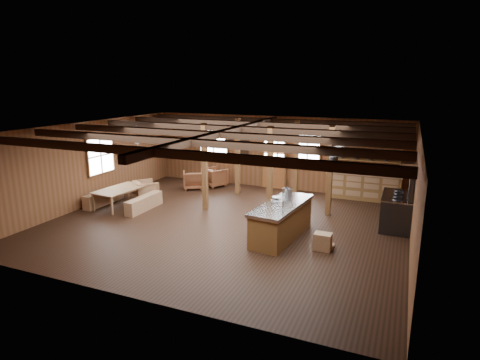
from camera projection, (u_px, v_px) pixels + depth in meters
The scene contains 22 objects.
room at pixel (226, 177), 11.45m from camera, with size 10.04×9.04×2.84m.
ceiling_joists at pixel (228, 132), 11.30m from camera, with size 9.80×8.82×0.18m.
timber_posts at pixel (267, 165), 13.11m from camera, with size 3.95×2.35×2.80m.
back_door at pixel (274, 166), 15.55m from camera, with size 1.02×0.08×2.15m.
window_back_left at pixel (214, 144), 16.37m from camera, with size 1.32×0.06×1.32m.
window_back_right at pixel (308, 150), 14.90m from camera, with size 1.02×0.06×1.32m.
window_left at pixel (100, 156), 13.72m from camera, with size 0.14×1.24×1.32m.
notice_boards at pixel (238, 144), 15.94m from camera, with size 1.08×0.03×0.90m.
back_counter at pixel (363, 183), 14.11m from camera, with size 2.55×0.60×2.45m.
pendant_lamps at pixel (175, 139), 12.99m from camera, with size 1.86×2.36×0.66m.
pot_rack at pixel (337, 153), 10.31m from camera, with size 0.39×3.00×0.44m.
kitchen_island at pixel (282, 220), 10.61m from camera, with size 1.14×2.58×1.20m.
step_stool at pixel (323, 242), 9.89m from camera, with size 0.48×0.34×0.43m, color brown.
commercial_range at pixel (399, 206), 11.31m from camera, with size 0.84×1.63×2.01m.
dining_table at pixel (122, 198), 13.32m from camera, with size 1.76×0.98×0.62m, color #946A43.
bench_wall at pixel (104, 197), 13.62m from camera, with size 0.32×1.68×0.46m, color brown.
bench_aisle at pixel (144, 203), 13.00m from camera, with size 0.31×1.65×0.45m, color brown.
armchair_a at pixel (193, 180), 15.56m from camera, with size 0.75×0.77×0.70m, color brown.
armchair_b at pixel (215, 177), 15.94m from camera, with size 0.79×0.81×0.74m, color brown.
armchair_c at pixel (146, 190), 14.09m from camera, with size 0.74×0.76×0.69m, color #976845.
counter_pot at pixel (287, 191), 11.36m from camera, with size 0.29×0.29×0.18m, color #B3B5BB.
bowl at pixel (276, 198), 10.94m from camera, with size 0.24×0.24×0.06m, color silver.
Camera 1 is at (4.72, -10.10, 4.04)m, focal length 30.00 mm.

